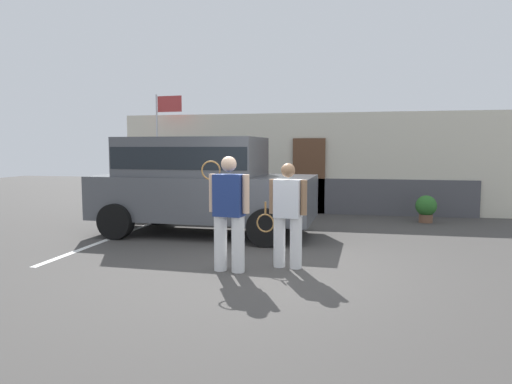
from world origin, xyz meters
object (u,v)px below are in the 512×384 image
at_px(tennis_player_woman, 287,214).
at_px(tennis_player_man, 229,212).
at_px(parked_suv, 200,180).
at_px(flag_pole, 163,131).
at_px(potted_plant_by_porch, 426,207).

bearing_deg(tennis_player_woman, tennis_player_man, 33.87).
height_order(parked_suv, flag_pole, flag_pole).
bearing_deg(parked_suv, flag_pole, 126.01).
distance_m(parked_suv, tennis_player_man, 3.14).
bearing_deg(potted_plant_by_porch, flag_pole, 174.82).
distance_m(potted_plant_by_porch, flag_pole, 7.44).
height_order(tennis_player_woman, potted_plant_by_porch, tennis_player_woman).
distance_m(tennis_player_woman, potted_plant_by_porch, 5.70).
relative_size(parked_suv, tennis_player_man, 2.72).
relative_size(tennis_player_man, potted_plant_by_porch, 2.55).
distance_m(tennis_player_woman, flag_pole, 7.30).
bearing_deg(potted_plant_by_porch, tennis_player_woman, -118.84).
distance_m(tennis_player_man, potted_plant_by_porch, 6.46).
height_order(tennis_player_man, potted_plant_by_porch, tennis_player_man).
bearing_deg(flag_pole, tennis_player_man, -59.16).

